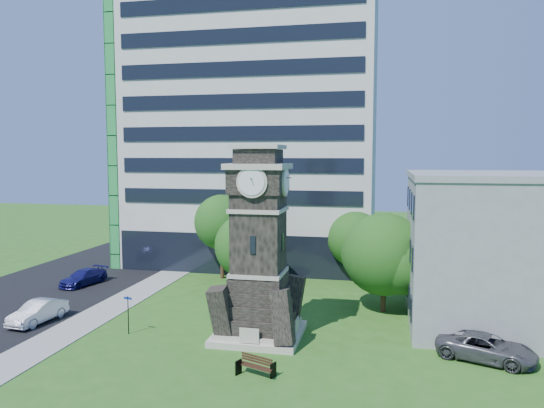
% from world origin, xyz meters
% --- Properties ---
extents(ground, '(160.00, 160.00, 0.00)m').
position_xyz_m(ground, '(0.00, 0.00, 0.00)').
color(ground, '#2A5C1A').
rests_on(ground, ground).
extents(sidewalk, '(3.00, 70.00, 0.06)m').
position_xyz_m(sidewalk, '(-9.50, 5.00, 0.03)').
color(sidewalk, gray).
rests_on(sidewalk, ground).
extents(street, '(14.00, 80.00, 0.02)m').
position_xyz_m(street, '(-18.00, 5.00, 0.01)').
color(street, black).
rests_on(street, ground).
extents(clock_tower, '(5.40, 5.40, 12.22)m').
position_xyz_m(clock_tower, '(3.00, 2.00, 5.28)').
color(clock_tower, beige).
rests_on(clock_tower, ground).
extents(office_tall, '(26.20, 15.11, 28.60)m').
position_xyz_m(office_tall, '(-3.20, 25.84, 14.22)').
color(office_tall, silver).
rests_on(office_tall, ground).
extents(office_low, '(15.20, 12.20, 10.40)m').
position_xyz_m(office_low, '(19.97, 8.00, 5.21)').
color(office_low, gray).
rests_on(office_low, ground).
extents(car_street_mid, '(2.05, 4.70, 1.50)m').
position_xyz_m(car_street_mid, '(-12.66, 1.53, 0.75)').
color(car_street_mid, silver).
rests_on(car_street_mid, ground).
extents(car_street_north, '(2.92, 5.05, 1.38)m').
position_xyz_m(car_street_north, '(-15.53, 11.79, 0.69)').
color(car_street_north, navy).
rests_on(car_street_north, ground).
extents(car_east_lot, '(5.94, 4.29, 1.50)m').
position_xyz_m(car_east_lot, '(16.51, 0.89, 0.75)').
color(car_east_lot, '#4B4B50').
rests_on(car_east_lot, ground).
extents(park_bench, '(2.00, 0.53, 1.03)m').
position_xyz_m(park_bench, '(4.26, -3.84, 0.55)').
color(park_bench, black).
rests_on(park_bench, ground).
extents(street_sign, '(0.61, 0.06, 2.52)m').
position_xyz_m(street_sign, '(-5.41, 0.70, 1.58)').
color(street_sign, black).
rests_on(street_sign, ground).
extents(tree_nw, '(5.69, 5.17, 7.92)m').
position_xyz_m(tree_nw, '(-4.09, 16.90, 5.11)').
color(tree_nw, '#332114').
rests_on(tree_nw, ground).
extents(tree_nc, '(6.14, 5.58, 6.56)m').
position_xyz_m(tree_nc, '(-0.81, 13.62, 3.62)').
color(tree_nc, '#332114').
rests_on(tree_nc, ground).
extents(tree_ne, '(5.59, 5.08, 6.46)m').
position_xyz_m(tree_ne, '(8.23, 18.31, 3.76)').
color(tree_ne, '#332114').
rests_on(tree_ne, ground).
extents(tree_east, '(6.72, 6.11, 7.37)m').
position_xyz_m(tree_east, '(10.81, 9.26, 4.15)').
color(tree_east, '#332114').
rests_on(tree_east, ground).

